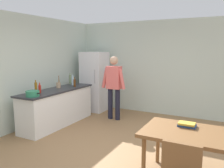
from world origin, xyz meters
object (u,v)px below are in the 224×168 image
at_px(dining_table, 193,137).
at_px(bottle_vinegar_tall, 70,80).
at_px(bottle_oil_amber, 36,87).
at_px(cooking_pot, 33,94).
at_px(utensil_jar, 59,85).
at_px(refrigerator, 95,82).
at_px(bottle_water_clear, 73,81).
at_px(bottle_sauce_red, 40,89).
at_px(person, 114,84).
at_px(bottle_beer_brown, 75,83).
at_px(book_stack, 187,125).

relative_size(dining_table, bottle_vinegar_tall, 4.37).
bearing_deg(bottle_oil_amber, bottle_vinegar_tall, 90.80).
relative_size(cooking_pot, utensil_jar, 1.25).
xyz_separation_m(refrigerator, bottle_water_clear, (-0.14, -0.90, 0.13)).
bearing_deg(bottle_vinegar_tall, bottle_oil_amber, -89.20).
xyz_separation_m(bottle_sauce_red, bottle_water_clear, (-0.02, 1.25, 0.03)).
xyz_separation_m(person, bottle_water_clear, (-1.09, -0.34, 0.05)).
bearing_deg(cooking_pot, dining_table, -3.62).
bearing_deg(cooking_pot, bottle_sauce_red, 111.57).
bearing_deg(bottle_sauce_red, bottle_vinegar_tall, 98.08).
bearing_deg(bottle_water_clear, dining_table, -27.65).
height_order(utensil_jar, bottle_sauce_red, utensil_jar).
distance_m(person, bottle_sauce_red, 1.92).
xyz_separation_m(bottle_vinegar_tall, bottle_sauce_red, (0.19, -1.36, -0.04)).
bearing_deg(person, refrigerator, 149.77).
xyz_separation_m(person, utensil_jar, (-1.16, -0.86, 0.00)).
bearing_deg(bottle_sauce_red, cooking_pot, -68.43).
bearing_deg(bottle_beer_brown, bottle_water_clear, 137.05).
bearing_deg(bottle_beer_brown, book_stack, -24.67).
bearing_deg(refrigerator, utensil_jar, -98.28).
bearing_deg(bottle_beer_brown, dining_table, -26.54).
bearing_deg(bottle_oil_amber, bottle_beer_brown, 70.97).
bearing_deg(dining_table, utensil_jar, 159.85).
distance_m(person, bottle_vinegar_tall, 1.29).
bearing_deg(dining_table, bottle_oil_amber, 170.43).
distance_m(bottle_water_clear, bottle_beer_brown, 0.27).
bearing_deg(refrigerator, book_stack, -38.35).
distance_m(refrigerator, bottle_beer_brown, 1.08).
xyz_separation_m(dining_table, bottle_sauce_red, (-3.42, 0.55, 0.32)).
xyz_separation_m(refrigerator, utensil_jar, (-0.21, -1.41, 0.08)).
relative_size(bottle_water_clear, bottle_beer_brown, 1.15).
relative_size(dining_table, book_stack, 5.38).
bearing_deg(utensil_jar, book_stack, -18.00).
relative_size(refrigerator, bottle_vinegar_tall, 5.62).
height_order(dining_table, bottle_sauce_red, bottle_sauce_red).
height_order(cooking_pot, book_stack, cooking_pot).
height_order(utensil_jar, bottle_vinegar_tall, same).
xyz_separation_m(bottle_oil_amber, book_stack, (3.47, -0.42, -0.23)).
relative_size(person, dining_table, 1.21).
relative_size(cooking_pot, bottle_vinegar_tall, 1.25).
bearing_deg(bottle_vinegar_tall, refrigerator, 68.28).
xyz_separation_m(utensil_jar, bottle_oil_amber, (-0.09, -0.68, 0.04)).
bearing_deg(bottle_beer_brown, cooking_pot, -91.63).
xyz_separation_m(person, book_stack, (2.23, -1.96, -0.20)).
xyz_separation_m(dining_table, bottle_oil_amber, (-3.60, 0.61, 0.34)).
height_order(person, utensil_jar, person).
height_order(refrigerator, person, refrigerator).
height_order(refrigerator, bottle_oil_amber, refrigerator).
bearing_deg(bottle_sauce_red, bottle_beer_brown, 80.71).
xyz_separation_m(cooking_pot, book_stack, (3.16, -0.02, -0.18)).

